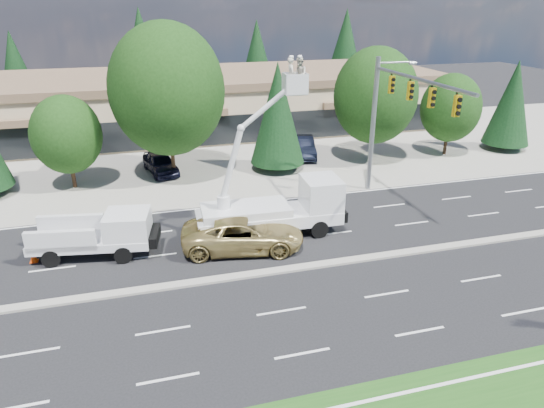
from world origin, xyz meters
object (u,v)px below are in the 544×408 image
object	(u,v)px
utility_pickup	(101,238)
bucket_truck	(280,200)
signal_mast	(391,110)
minivan	(243,234)

from	to	relation	value
utility_pickup	bucket_truck	xyz separation A→B (m)	(9.67, 0.05, 1.07)
signal_mast	utility_pickup	distance (m)	18.61
utility_pickup	minivan	world-z (taller)	utility_pickup
minivan	bucket_truck	bearing A→B (deg)	-50.04
signal_mast	utility_pickup	world-z (taller)	signal_mast
signal_mast	bucket_truck	world-z (taller)	bucket_truck
utility_pickup	bucket_truck	bearing A→B (deg)	9.60
utility_pickup	minivan	size ratio (longest dim) A/B	0.98
bucket_truck	minivan	distance (m)	3.01
utility_pickup	minivan	distance (m)	7.36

